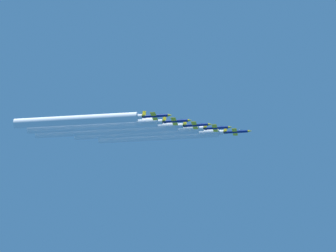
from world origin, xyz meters
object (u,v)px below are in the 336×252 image
Objects in this scene: jet_lead at (237,132)px; jet_fifth_echelon at (156,116)px; jet_second_echelon at (217,128)px; jet_third_echelon at (197,125)px; jet_fourth_echelon at (176,121)px.

jet_lead is 1.00× the size of jet_fifth_echelon.
jet_second_echelon is at bearing 138.77° from jet_fifth_echelon.
jet_third_echelon is at bearing 138.93° from jet_fifth_echelon.
jet_third_echelon is at bearing 137.49° from jet_fourth_echelon.
jet_lead reaches higher than jet_fourth_echelon.
jet_lead reaches higher than jet_third_echelon.
jet_third_echelon is 1.00× the size of jet_fifth_echelon.
jet_second_echelon reaches higher than jet_fifth_echelon.
jet_lead is 1.00× the size of jet_third_echelon.
jet_fifth_echelon is at bearing -41.23° from jet_second_echelon.
jet_second_echelon is at bearing 137.99° from jet_fourth_echelon.
jet_second_echelon is 32.69m from jet_fifth_echelon.
jet_fifth_echelon is (33.45, -28.94, -4.50)m from jet_lead.
jet_fourth_echelon is at bearing -42.01° from jet_second_echelon.
jet_fourth_echelon is (16.25, -14.64, -2.52)m from jet_second_echelon.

